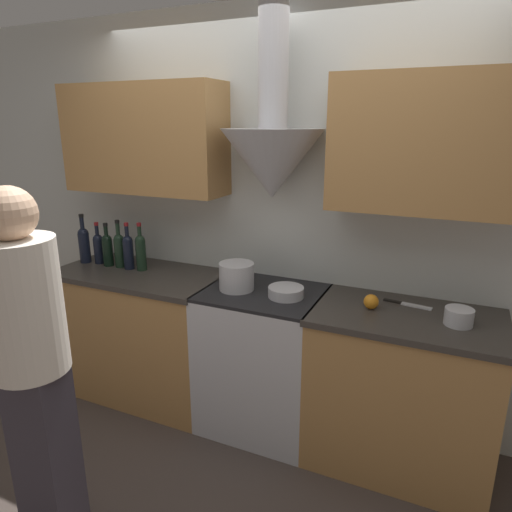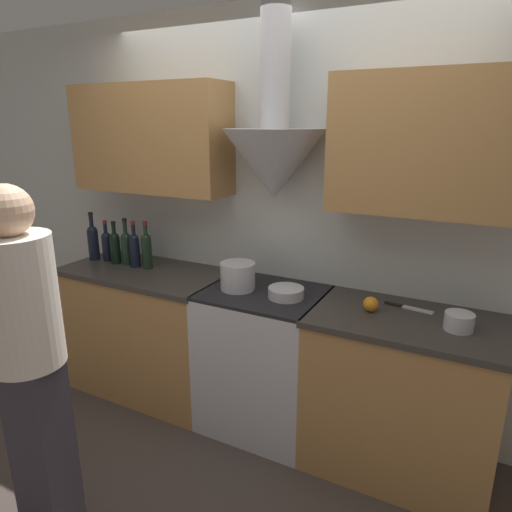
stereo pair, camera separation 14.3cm
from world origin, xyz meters
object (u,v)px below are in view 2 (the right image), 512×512
Objects in this scene: saucepan at (459,322)px; stove_range at (263,359)px; wine_bottle_5 at (147,249)px; stock_pot at (238,276)px; wine_bottle_4 at (135,248)px; wine_bottle_0 at (93,241)px; person_foreground_left at (28,353)px; mixing_bowl at (286,293)px; wine_bottle_1 at (107,244)px; wine_bottle_3 at (126,246)px; wine_bottle_2 at (115,246)px; orange_fruit at (371,304)px.

stove_range is at bearing 178.29° from saucepan.
wine_bottle_5 reaches higher than stock_pot.
wine_bottle_5 is at bearing 6.91° from wine_bottle_4.
person_foreground_left is at bearing -54.62° from wine_bottle_0.
saucepan is at bearing -0.13° from mixing_bowl.
wine_bottle_1 reaches higher than stove_range.
wine_bottle_3 is at bearing 114.20° from person_foreground_left.
stock_pot is 1.25m from saucepan.
wine_bottle_4 is 0.98× the size of wine_bottle_5.
wine_bottle_2 is at bearing 118.10° from person_foreground_left.
wine_bottle_3 reaches higher than wine_bottle_2.
orange_fruit reaches higher than mixing_bowl.
person_foreground_left reaches higher than wine_bottle_4.
wine_bottle_3 is 4.12× the size of orange_fruit.
mixing_bowl is (1.58, -0.05, -0.11)m from wine_bottle_0.
stock_pot is at bearing -179.42° from mixing_bowl.
stock_pot is (0.87, -0.06, -0.05)m from wine_bottle_4.
wine_bottle_3 reaches higher than saucepan.
wine_bottle_4 is at bearing 0.25° from wine_bottle_2.
orange_fruit is at bearing -1.48° from wine_bottle_5.
wine_bottle_5 is 1.29m from person_foreground_left.
wine_bottle_1 is at bearing 177.51° from wine_bottle_3.
wine_bottle_5 is 1.10m from mixing_bowl.
person_foreground_left reaches higher than wine_bottle_0.
mixing_bowl is (0.32, 0.00, -0.05)m from stock_pot.
person_foreground_left reaches higher than wine_bottle_3.
wine_bottle_4 is 1.54× the size of stock_pot.
stove_range is at bearing -1.16° from wine_bottle_2.
wine_bottle_0 is at bearing 177.61° from stock_pot.
saucepan reaches higher than stove_range.
wine_bottle_3 is at bearing 178.72° from orange_fruit.
mixing_bowl reaches higher than stove_range.
wine_bottle_3 reaches higher than stove_range.
orange_fruit is (1.68, -0.03, -0.09)m from wine_bottle_4.
wine_bottle_3 is at bearing -179.56° from wine_bottle_5.
wine_bottle_1 is at bearing 178.16° from saucepan.
wine_bottle_0 is 1.59m from mixing_bowl.
mixing_bowl is (1.19, -0.06, -0.10)m from wine_bottle_4.
person_foreground_left is (0.65, -1.21, -0.11)m from wine_bottle_2.
wine_bottle_0 is 2.07m from orange_fruit.
stove_range is at bearing 64.60° from person_foreground_left.
wine_bottle_3 is at bearing -2.49° from wine_bottle_1.
wine_bottle_3 is at bearing 6.61° from wine_bottle_2.
wine_bottle_4 is at bearing -3.84° from wine_bottle_1.
orange_fruit is at bearing -1.28° from wine_bottle_3.
wine_bottle_3 is (-1.12, 0.04, 0.59)m from stove_range.
wine_bottle_2 is at bearing -177.42° from wine_bottle_5.
wine_bottle_1 is at bearing 168.89° from wine_bottle_2.
stock_pot is (1.26, -0.05, -0.06)m from wine_bottle_0.
wine_bottle_1 is 0.38m from wine_bottle_5.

